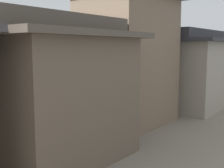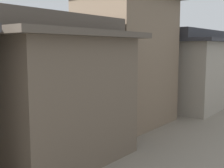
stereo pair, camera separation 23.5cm
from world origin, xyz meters
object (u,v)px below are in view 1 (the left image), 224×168
at_px(boat_moored_third, 195,75).
at_px(house_waterfront_narrow, 189,70).
at_px(house_waterfront_second, 53,89).
at_px(boat_midriver_upstream, 139,102).
at_px(mooring_post_dock_mid, 64,118).
at_px(boat_midriver_drifting, 175,92).
at_px(house_waterfront_tall, 128,55).
at_px(boat_moored_nearest, 21,136).
at_px(stone_bridge, 220,57).
at_px(mooring_post_dock_far, 152,96).

xyz_separation_m(boat_moored_third, house_waterfront_narrow, (11.77, -30.15, 3.46)).
height_order(boat_moored_third, house_waterfront_second, house_waterfront_second).
distance_m(boat_midriver_upstream, mooring_post_dock_mid, 11.45).
bearing_deg(boat_moored_third, house_waterfront_second, -75.30).
bearing_deg(house_waterfront_second, boat_midriver_drifting, 103.35).
xyz_separation_m(house_waterfront_tall, mooring_post_dock_mid, (-2.82, -2.84, -3.87)).
bearing_deg(boat_moored_nearest, boat_midriver_drifting, 90.71).
relative_size(boat_moored_nearest, mooring_post_dock_mid, 5.40).
bearing_deg(stone_bridge, boat_moored_third, -96.03).
relative_size(boat_midriver_upstream, stone_bridge, 0.20).
relative_size(boat_midriver_upstream, house_waterfront_second, 0.69).
bearing_deg(boat_midriver_upstream, boat_moored_nearest, -90.29).
bearing_deg(mooring_post_dock_far, boat_midriver_drifting, 103.26).
distance_m(boat_moored_nearest, boat_moored_third, 42.93).
bearing_deg(mooring_post_dock_far, boat_moored_third, 105.31).
distance_m(boat_midriver_drifting, house_waterfront_narrow, 11.41).
bearing_deg(house_waterfront_narrow, mooring_post_dock_far, 177.95).
relative_size(boat_moored_nearest, house_waterfront_tall, 0.54).
relative_size(house_waterfront_second, mooring_post_dock_far, 8.99).
height_order(house_waterfront_second, house_waterfront_narrow, same).
xyz_separation_m(boat_midriver_drifting, mooring_post_dock_far, (2.14, -9.09, 0.96)).
xyz_separation_m(mooring_post_dock_mid, mooring_post_dock_far, (0.00, 10.59, -0.07)).
height_order(house_waterfront_tall, house_waterfront_narrow, house_waterfront_tall).
distance_m(boat_moored_third, mooring_post_dock_mid, 41.44).
bearing_deg(mooring_post_dock_mid, boat_midriver_drifting, 96.21).
height_order(boat_midriver_upstream, stone_bridge, stone_bridge).
xyz_separation_m(house_waterfront_tall, mooring_post_dock_far, (-2.82, 7.75, -3.93)).
xyz_separation_m(boat_moored_third, mooring_post_dock_mid, (8.22, -40.61, 0.91)).
bearing_deg(house_waterfront_narrow, boat_moored_third, 111.33).
relative_size(house_waterfront_second, stone_bridge, 0.29).
xyz_separation_m(house_waterfront_tall, stone_bridge, (-9.90, 48.64, -1.72)).
bearing_deg(stone_bridge, mooring_post_dock_mid, -82.18).
relative_size(boat_moored_nearest, house_waterfront_second, 0.71).
height_order(boat_moored_nearest, boat_midriver_drifting, boat_moored_nearest).
bearing_deg(house_waterfront_second, mooring_post_dock_far, 103.40).
xyz_separation_m(boat_moored_third, mooring_post_dock_far, (8.22, -30.02, 0.84)).
height_order(boat_midriver_upstream, mooring_post_dock_far, mooring_post_dock_far).
relative_size(boat_midriver_drifting, mooring_post_dock_mid, 5.17).
bearing_deg(boat_midriver_upstream, house_waterfront_second, -70.77).
xyz_separation_m(boat_moored_nearest, mooring_post_dock_mid, (1.88, 1.84, 1.02)).
distance_m(boat_midriver_drifting, house_waterfront_tall, 18.22).
bearing_deg(boat_midriver_drifting, house_waterfront_narrow, -58.30).
relative_size(boat_midriver_upstream, mooring_post_dock_far, 6.20).
bearing_deg(house_waterfront_tall, mooring_post_dock_far, 110.01).
relative_size(house_waterfront_narrow, mooring_post_dock_far, 11.10).
bearing_deg(boat_midriver_drifting, boat_moored_nearest, -89.29).
bearing_deg(house_waterfront_narrow, house_waterfront_second, -90.62).
bearing_deg(mooring_post_dock_far, house_waterfront_tall, -69.99).
bearing_deg(house_waterfront_second, boat_moored_third, 104.70).
bearing_deg(boat_moored_nearest, house_waterfront_second, -19.00).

